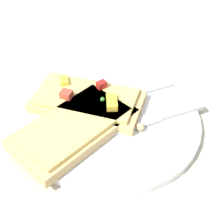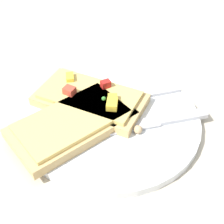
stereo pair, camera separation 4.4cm
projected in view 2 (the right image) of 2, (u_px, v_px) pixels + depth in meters
The scene contains 7 objects.
ground_plane at pixel (112, 123), 0.46m from camera, with size 4.00×4.00×0.00m, color #BCB29E.
plate at pixel (112, 120), 0.46m from camera, with size 0.26×0.26×0.01m.
fork at pixel (112, 101), 0.47m from camera, with size 0.15×0.16×0.01m.
knife at pixel (154, 122), 0.44m from camera, with size 0.15×0.15×0.01m.
pizza_slice_main at pixel (73, 123), 0.43m from camera, with size 0.14×0.19×0.03m.
pizza_slice_corner at pixel (90, 98), 0.47m from camera, with size 0.17×0.10×0.03m.
crumb_scatter at pixel (116, 114), 0.45m from camera, with size 0.11×0.03×0.01m.
Camera 2 is at (-0.17, 0.28, 0.32)m, focal length 50.00 mm.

